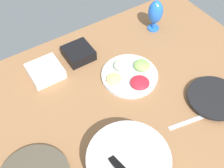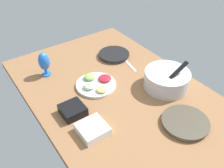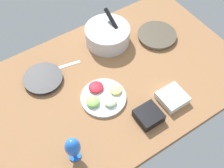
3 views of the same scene
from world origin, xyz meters
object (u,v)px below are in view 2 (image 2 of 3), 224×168
object	(u,v)px
dinner_plate_left	(114,55)
hurricane_glass_blue	(44,62)
mixing_bowl	(167,79)
square_bowl_black	(73,109)
dinner_plate_right	(185,122)
square_bowl_white	(93,129)
fruit_platter	(96,84)

from	to	relation	value
dinner_plate_left	hurricane_glass_blue	xyz separation A→B (cm)	(-7.73, -53.45, 9.13)
mixing_bowl	dinner_plate_left	bearing A→B (deg)	-173.14
dinner_plate_left	mixing_bowl	world-z (taller)	mixing_bowl
dinner_plate_left	square_bowl_black	bearing A→B (deg)	-56.47
dinner_plate_right	square_bowl_white	bearing A→B (deg)	-118.73
fruit_platter	hurricane_glass_blue	size ratio (longest dim) A/B	1.50
square_bowl_black	dinner_plate_left	bearing A→B (deg)	123.53
dinner_plate_left	square_bowl_black	xyz separation A→B (cm)	(37.34, -56.36, 1.56)
hurricane_glass_blue	square_bowl_white	distance (cm)	64.62
hurricane_glass_blue	square_bowl_black	size ratio (longest dim) A/B	1.33
mixing_bowl	hurricane_glass_blue	xyz separation A→B (cm)	(-58.55, -59.56, 4.25)
dinner_plate_right	square_bowl_black	xyz separation A→B (cm)	(-43.93, -47.33, 1.60)
dinner_plate_right	fruit_platter	size ratio (longest dim) A/B	0.99
square_bowl_black	mixing_bowl	bearing A→B (deg)	77.82
dinner_plate_right	dinner_plate_left	bearing A→B (deg)	173.66
square_bowl_white	fruit_platter	bearing A→B (deg)	145.20
mixing_bowl	square_bowl_white	distance (cm)	60.89
square_bowl_white	square_bowl_black	bearing A→B (deg)	-174.18
mixing_bowl	fruit_platter	bearing A→B (deg)	-126.14
mixing_bowl	fruit_platter	size ratio (longest dim) A/B	1.10
hurricane_glass_blue	square_bowl_black	distance (cm)	45.79
fruit_platter	dinner_plate_left	bearing A→B (deg)	126.61
fruit_platter	mixing_bowl	bearing A→B (deg)	53.86
dinner_plate_left	square_bowl_black	distance (cm)	67.62
dinner_plate_left	square_bowl_black	world-z (taller)	square_bowl_black
dinner_plate_left	square_bowl_white	size ratio (longest dim) A/B	1.61
mixing_bowl	hurricane_glass_blue	distance (cm)	83.63
dinner_plate_left	hurricane_glass_blue	bearing A→B (deg)	-98.23
dinner_plate_left	mixing_bowl	xyz separation A→B (cm)	(50.82, 6.11, 4.88)
mixing_bowl	square_bowl_black	world-z (taller)	mixing_bowl
mixing_bowl	square_bowl_white	size ratio (longest dim) A/B	1.97
dinner_plate_right	hurricane_glass_blue	distance (cm)	99.89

